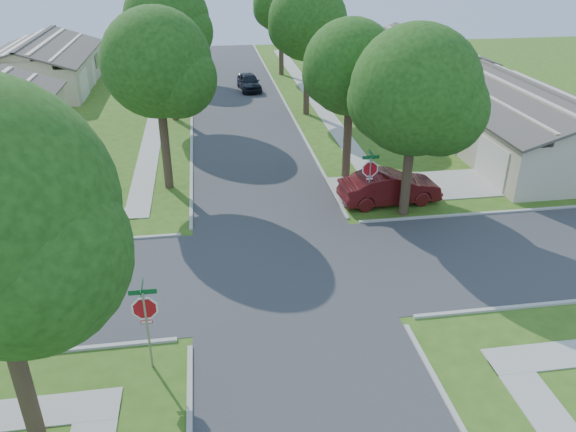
{
  "coord_description": "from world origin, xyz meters",
  "views": [
    {
      "loc": [
        -2.6,
        -18.36,
        11.79
      ],
      "look_at": [
        0.43,
        1.62,
        1.6
      ],
      "focal_mm": 35.0,
      "sensor_mm": 36.0,
      "label": 1
    }
  ],
  "objects_px": {
    "tree_e_mid": "(308,25)",
    "tree_w_far": "(175,14)",
    "tree_ne_corner": "(416,96)",
    "car_driveway": "(390,187)",
    "car_curb_east": "(249,82)",
    "car_curb_west": "(196,57)",
    "house_ne_far": "(417,65)",
    "tree_w_near": "(158,68)",
    "tree_e_far": "(282,7)",
    "tree_w_mid": "(168,24)",
    "stop_sign_sw": "(145,312)",
    "house_ne_near": "(525,129)",
    "house_nw_far": "(42,70)",
    "stop_sign_ne": "(370,172)",
    "tree_e_near": "(352,72)"
  },
  "relations": [
    {
      "from": "tree_e_far",
      "to": "house_nw_far",
      "type": "relative_size",
      "value": 0.64
    },
    {
      "from": "tree_e_far",
      "to": "house_ne_near",
      "type": "distance_m",
      "value": 25.99
    },
    {
      "from": "tree_w_mid",
      "to": "tree_ne_corner",
      "type": "bearing_deg",
      "value": -56.78
    },
    {
      "from": "house_ne_far",
      "to": "car_driveway",
      "type": "bearing_deg",
      "value": -113.04
    },
    {
      "from": "tree_e_far",
      "to": "house_nw_far",
      "type": "distance_m",
      "value": 21.31
    },
    {
      "from": "tree_e_mid",
      "to": "house_nw_far",
      "type": "bearing_deg",
      "value": 152.09
    },
    {
      "from": "stop_sign_sw",
      "to": "house_ne_near",
      "type": "height_order",
      "value": "house_ne_near"
    },
    {
      "from": "car_driveway",
      "to": "house_ne_far",
      "type": "bearing_deg",
      "value": -27.36
    },
    {
      "from": "tree_e_mid",
      "to": "car_curb_west",
      "type": "distance_m",
      "value": 21.42
    },
    {
      "from": "house_ne_far",
      "to": "car_curb_east",
      "type": "distance_m",
      "value": 14.82
    },
    {
      "from": "car_curb_east",
      "to": "tree_ne_corner",
      "type": "bearing_deg",
      "value": -83.43
    },
    {
      "from": "tree_w_far",
      "to": "stop_sign_ne",
      "type": "bearing_deg",
      "value": -72.3
    },
    {
      "from": "house_ne_far",
      "to": "house_nw_far",
      "type": "xyz_separation_m",
      "value": [
        -31.98,
        3.0,
        0.0
      ]
    },
    {
      "from": "tree_w_far",
      "to": "house_ne_far",
      "type": "bearing_deg",
      "value": -13.64
    },
    {
      "from": "tree_w_near",
      "to": "tree_e_mid",
      "type": "bearing_deg",
      "value": 51.92
    },
    {
      "from": "tree_w_near",
      "to": "house_ne_far",
      "type": "height_order",
      "value": "tree_w_near"
    },
    {
      "from": "tree_w_mid",
      "to": "tree_ne_corner",
      "type": "distance_m",
      "value": 20.1
    },
    {
      "from": "tree_ne_corner",
      "to": "car_driveway",
      "type": "xyz_separation_m",
      "value": [
        -0.36,
        1.29,
        -4.79
      ]
    },
    {
      "from": "stop_sign_ne",
      "to": "car_driveway",
      "type": "bearing_deg",
      "value": 31.61
    },
    {
      "from": "tree_e_mid",
      "to": "tree_w_far",
      "type": "height_order",
      "value": "tree_e_mid"
    },
    {
      "from": "house_ne_far",
      "to": "car_driveway",
      "type": "xyz_separation_m",
      "value": [
        -9.99,
        -23.5,
        -0.71
      ]
    },
    {
      "from": "tree_e_mid",
      "to": "car_curb_east",
      "type": "xyz_separation_m",
      "value": [
        -3.56,
        7.61,
        -5.56
      ]
    },
    {
      "from": "tree_ne_corner",
      "to": "car_driveway",
      "type": "height_order",
      "value": "tree_ne_corner"
    },
    {
      "from": "tree_e_far",
      "to": "house_nw_far",
      "type": "bearing_deg",
      "value": -174.47
    },
    {
      "from": "tree_w_far",
      "to": "car_curb_west",
      "type": "relative_size",
      "value": 1.82
    },
    {
      "from": "tree_w_near",
      "to": "car_curb_west",
      "type": "xyz_separation_m",
      "value": [
        1.44,
        31.08,
        -5.47
      ]
    },
    {
      "from": "car_curb_west",
      "to": "car_driveway",
      "type": "bearing_deg",
      "value": 111.21
    },
    {
      "from": "house_ne_near",
      "to": "car_driveway",
      "type": "height_order",
      "value": "house_ne_near"
    },
    {
      "from": "house_ne_near",
      "to": "car_curb_west",
      "type": "height_order",
      "value": "house_ne_near"
    },
    {
      "from": "house_ne_far",
      "to": "tree_w_near",
      "type": "bearing_deg",
      "value": -135.91
    },
    {
      "from": "house_ne_far",
      "to": "tree_w_far",
      "type": "bearing_deg",
      "value": 166.36
    },
    {
      "from": "stop_sign_ne",
      "to": "car_curb_east",
      "type": "bearing_deg",
      "value": 98.33
    },
    {
      "from": "tree_w_far",
      "to": "tree_ne_corner",
      "type": "bearing_deg",
      "value": -69.72
    },
    {
      "from": "stop_sign_ne",
      "to": "car_curb_west",
      "type": "distance_m",
      "value": 36.28
    },
    {
      "from": "tree_e_far",
      "to": "tree_w_near",
      "type": "bearing_deg",
      "value": -110.6
    },
    {
      "from": "tree_w_near",
      "to": "tree_ne_corner",
      "type": "xyz_separation_m",
      "value": [
        11.0,
        -4.8,
        -0.52
      ]
    },
    {
      "from": "car_driveway",
      "to": "car_curb_west",
      "type": "xyz_separation_m",
      "value": [
        -9.2,
        34.58,
        -0.16
      ]
    },
    {
      "from": "tree_w_mid",
      "to": "tree_w_far",
      "type": "height_order",
      "value": "tree_w_mid"
    },
    {
      "from": "car_curb_west",
      "to": "tree_e_near",
      "type": "bearing_deg",
      "value": 110.66
    },
    {
      "from": "tree_e_near",
      "to": "house_ne_near",
      "type": "bearing_deg",
      "value": 10.04
    },
    {
      "from": "tree_e_mid",
      "to": "tree_w_near",
      "type": "distance_m",
      "value": 15.25
    },
    {
      "from": "stop_sign_ne",
      "to": "tree_e_mid",
      "type": "xyz_separation_m",
      "value": [
        0.06,
        16.31,
        4.22
      ]
    },
    {
      "from": "tree_e_far",
      "to": "tree_w_mid",
      "type": "distance_m",
      "value": 16.05
    },
    {
      "from": "tree_w_mid",
      "to": "car_curb_west",
      "type": "relative_size",
      "value": 2.16
    },
    {
      "from": "stop_sign_sw",
      "to": "house_nw_far",
      "type": "relative_size",
      "value": 0.22
    },
    {
      "from": "stop_sign_sw",
      "to": "car_curb_east",
      "type": "height_order",
      "value": "stop_sign_sw"
    },
    {
      "from": "tree_w_near",
      "to": "tree_w_mid",
      "type": "height_order",
      "value": "tree_w_mid"
    },
    {
      "from": "house_ne_far",
      "to": "car_curb_east",
      "type": "height_order",
      "value": "house_ne_far"
    },
    {
      "from": "tree_e_mid",
      "to": "car_driveway",
      "type": "bearing_deg",
      "value": -85.42
    },
    {
      "from": "tree_e_near",
      "to": "house_nw_far",
      "type": "bearing_deg",
      "value": 132.06
    }
  ]
}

